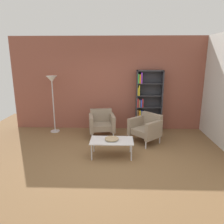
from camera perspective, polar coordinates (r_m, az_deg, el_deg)
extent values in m
plane|color=brown|center=(4.93, -0.42, -13.23)|extent=(8.32, 8.32, 0.00)
cube|color=brown|center=(6.88, 0.39, 7.40)|extent=(6.40, 0.12, 2.90)
cube|color=#333338|center=(6.75, 6.51, 2.87)|extent=(0.03, 0.30, 1.90)
cube|color=#333338|center=(6.86, 12.94, 2.78)|extent=(0.03, 0.30, 1.90)
cube|color=#333338|center=(6.67, 10.09, 10.72)|extent=(0.80, 0.30, 0.03)
cube|color=#333338|center=(7.04, 9.43, -4.65)|extent=(0.80, 0.30, 0.03)
cube|color=#333338|center=(6.93, 9.59, 3.07)|extent=(0.80, 0.02, 1.90)
cube|color=#333338|center=(6.92, 9.56, -1.65)|extent=(0.76, 0.28, 0.02)
cube|color=#333338|center=(6.83, 9.68, 1.32)|extent=(0.76, 0.28, 0.02)
cube|color=#333338|center=(6.76, 9.81, 4.36)|extent=(0.76, 0.28, 0.02)
cube|color=#333338|center=(6.71, 9.95, 7.45)|extent=(0.76, 0.28, 0.02)
cube|color=purple|center=(6.91, 6.62, -3.60)|extent=(0.03, 0.19, 0.24)
cube|color=blue|center=(6.90, 6.97, -3.59)|extent=(0.03, 0.17, 0.25)
cube|color=red|center=(6.93, 7.20, -3.23)|extent=(0.02, 0.25, 0.32)
cube|color=black|center=(6.93, 7.48, -3.70)|extent=(0.03, 0.21, 0.22)
cube|color=olive|center=(6.79, 6.74, -0.54)|extent=(0.04, 0.17, 0.28)
cube|color=orange|center=(6.84, 7.12, -0.53)|extent=(0.03, 0.25, 0.26)
cube|color=yellow|center=(6.82, 7.43, -0.58)|extent=(0.03, 0.21, 0.26)
cube|color=blue|center=(6.82, 7.85, -0.63)|extent=(0.04, 0.19, 0.25)
cube|color=red|center=(6.74, 6.79, 2.51)|extent=(0.04, 0.24, 0.26)
cube|color=olive|center=(6.72, 7.25, 2.27)|extent=(0.04, 0.17, 0.22)
cube|color=blue|center=(6.73, 7.70, 2.33)|extent=(0.04, 0.19, 0.24)
cube|color=red|center=(6.73, 8.09, 2.38)|extent=(0.03, 0.18, 0.25)
cube|color=yellow|center=(6.67, 6.84, 5.45)|extent=(0.03, 0.21, 0.23)
cube|color=yellow|center=(6.68, 7.13, 5.78)|extent=(0.03, 0.25, 0.31)
cube|color=black|center=(6.65, 7.43, 5.51)|extent=(0.02, 0.17, 0.26)
cube|color=green|center=(6.61, 6.99, 8.77)|extent=(0.03, 0.20, 0.28)
cube|color=orange|center=(6.61, 7.39, 8.70)|extent=(0.04, 0.18, 0.26)
cube|color=purple|center=(6.63, 7.80, 8.95)|extent=(0.04, 0.22, 0.32)
cube|color=silver|center=(5.08, -0.07, -7.53)|extent=(1.00, 0.56, 0.02)
cylinder|color=silver|center=(4.98, -5.43, -10.56)|extent=(0.03, 0.03, 0.38)
cylinder|color=silver|center=(4.95, 5.14, -10.71)|extent=(0.03, 0.03, 0.38)
cylinder|color=silver|center=(5.40, -4.81, -8.51)|extent=(0.03, 0.03, 0.38)
cylinder|color=silver|center=(5.37, 4.88, -8.63)|extent=(0.03, 0.03, 0.38)
cylinder|color=tan|center=(5.07, -0.07, -7.32)|extent=(0.13, 0.13, 0.02)
cylinder|color=tan|center=(5.06, -0.07, -7.11)|extent=(0.32, 0.32, 0.02)
torus|color=tan|center=(5.06, -0.07, -6.98)|extent=(0.32, 0.32, 0.02)
cube|color=gray|center=(5.95, 8.71, -5.07)|extent=(0.86, 0.86, 0.16)
cube|color=gray|center=(6.07, 10.46, -2.08)|extent=(0.52, 0.55, 0.38)
cube|color=gray|center=(6.10, 6.41, -3.44)|extent=(0.52, 0.50, 0.46)
cube|color=gray|center=(5.72, 11.00, -4.82)|extent=(0.52, 0.50, 0.46)
cylinder|color=silver|center=(5.99, 4.51, -6.85)|extent=(0.04, 0.04, 0.24)
cylinder|color=silver|center=(5.62, 8.92, -8.46)|extent=(0.04, 0.04, 0.24)
cylinder|color=silver|center=(6.40, 8.17, -5.56)|extent=(0.04, 0.04, 0.24)
cylinder|color=silver|center=(6.05, 12.49, -6.95)|extent=(0.04, 0.04, 0.24)
cube|color=gray|center=(6.31, -2.70, -3.79)|extent=(0.73, 0.68, 0.16)
cube|color=gray|center=(6.49, -2.93, -0.78)|extent=(0.65, 0.22, 0.38)
cube|color=gray|center=(6.24, -5.54, -2.99)|extent=(0.20, 0.63, 0.46)
cube|color=gray|center=(6.29, 0.12, -2.78)|extent=(0.20, 0.63, 0.46)
cylinder|color=silver|center=(6.07, -5.27, -6.59)|extent=(0.04, 0.04, 0.24)
cylinder|color=silver|center=(6.12, 0.39, -6.35)|extent=(0.04, 0.04, 0.24)
cylinder|color=silver|center=(6.61, -5.48, -4.80)|extent=(0.04, 0.04, 0.24)
cylinder|color=silver|center=(6.66, -0.30, -4.60)|extent=(0.04, 0.04, 0.24)
cylinder|color=silver|center=(7.06, -14.77, -4.90)|extent=(0.28, 0.28, 0.02)
cylinder|color=silver|center=(6.84, -15.22, 1.75)|extent=(0.03, 0.03, 1.65)
cone|color=white|center=(6.72, -15.67, 8.42)|extent=(0.32, 0.32, 0.18)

